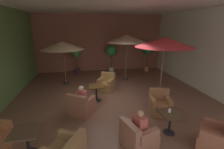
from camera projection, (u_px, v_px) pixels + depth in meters
ground_plane at (114, 99)px, 7.01m from camera, size 9.05×10.14×0.02m
wall_back_brick at (101, 43)px, 11.17m from camera, size 9.05×0.08×3.96m
wall_right_plain at (210, 52)px, 7.20m from camera, size 0.08×10.14×3.96m
ceiling_slab at (114, 2)px, 5.84m from camera, size 9.05×10.14×0.06m
cafe_table_front_left at (171, 118)px, 4.63m from camera, size 0.67×0.67×0.70m
armchair_front_left_north at (160, 105)px, 5.83m from camera, size 0.87×0.86×0.88m
armchair_front_left_east at (138, 136)px, 4.17m from camera, size 0.99×0.97×0.79m
armchair_front_left_south at (217, 139)px, 4.02m from camera, size 1.11×1.11×0.93m
cafe_table_front_right at (96, 90)px, 6.74m from camera, size 0.66×0.66×0.70m
armchair_front_right_north at (106, 84)px, 7.86m from camera, size 1.00×1.02×0.90m
armchair_front_right_east at (81, 106)px, 5.75m from camera, size 1.09×1.08×0.85m
cafe_table_mid_center at (26, 137)px, 3.83m from camera, size 0.68×0.68×0.70m
patio_umbrella_tall_red at (164, 42)px, 6.57m from camera, size 2.49×2.49×2.69m
patio_umbrella_center_beige at (127, 39)px, 8.89m from camera, size 2.34×2.34×2.68m
patio_umbrella_near_wall at (63, 46)px, 8.31m from camera, size 2.28×2.28×2.38m
potted_tree_left_corner at (77, 56)px, 10.56m from camera, size 0.60×0.60×1.73m
potted_tree_mid_left at (148, 50)px, 11.04m from camera, size 0.86×0.86×2.07m
potted_tree_mid_right at (111, 53)px, 10.62m from camera, size 0.74×0.74×1.92m
patron_blue_shirt at (140, 123)px, 4.07m from camera, size 0.34×0.41×0.67m
patron_by_window at (81, 95)px, 5.66m from camera, size 0.39×0.35×0.67m
iced_drink_cup at (170, 110)px, 4.59m from camera, size 0.08×0.08×0.11m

